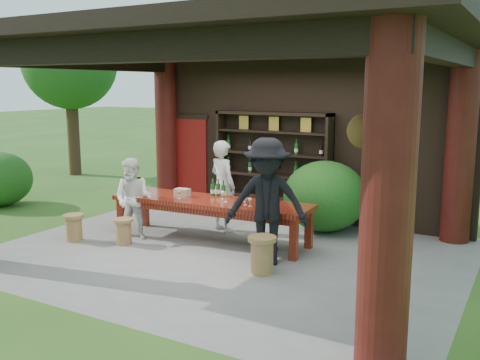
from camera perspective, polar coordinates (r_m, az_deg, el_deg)
The scene contains 14 objects.
ground at distance 8.90m, azimuth -1.28°, elevation -7.70°, with size 90.00×90.00×0.00m, color #2D5119.
pavilion at distance 8.87m, azimuth 0.02°, elevation 6.28°, with size 7.50×6.00×3.60m.
wine_shelf at distance 10.94m, azimuth 3.48°, elevation 1.55°, with size 2.49×0.38×2.19m.
tasting_table at distance 9.37m, azimuth -3.11°, elevation -2.77°, with size 3.65×1.15×0.75m.
stool_near_left at distance 9.49m, azimuth -12.32°, elevation -5.31°, with size 0.34×0.34×0.45m.
stool_near_right at distance 7.87m, azimuth 2.37°, elevation -7.87°, with size 0.42×0.42×0.55m.
stool_far_left at distance 9.92m, azimuth -17.30°, elevation -4.79°, with size 0.36×0.36×0.47m.
host at distance 10.00m, azimuth -1.85°, elevation -0.65°, with size 0.63×0.41×1.71m, color beige.
guest_woman at distance 9.68m, azimuth -11.30°, elevation -1.98°, with size 0.71×0.55×1.46m, color white.
guest_man at distance 8.13m, azimuth 2.88°, elevation -2.32°, with size 1.26×0.72×1.95m, color black.
table_bottles at distance 9.58m, azimuth -2.36°, elevation -0.83°, with size 0.32×0.15×0.31m.
table_glasses at distance 9.06m, azimuth -0.38°, elevation -1.99°, with size 1.65×0.42×0.15m.
napkin_basket at distance 9.64m, azimuth -6.18°, elevation -1.33°, with size 0.26×0.18×0.14m, color #BF6672.
shrubs at distance 8.79m, azimuth 17.34°, elevation -4.60°, with size 15.28×7.77×1.36m.
Camera 1 is at (4.34, -7.28, 2.72)m, focal length 40.00 mm.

